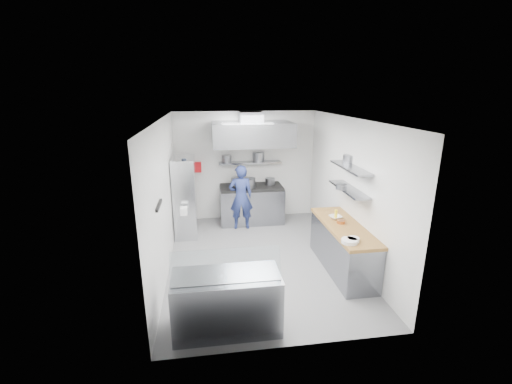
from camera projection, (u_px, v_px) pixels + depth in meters
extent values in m
plane|color=slate|center=(260.00, 259.00, 6.96)|extent=(5.00, 5.00, 0.00)
plane|color=silver|center=(261.00, 119.00, 6.16)|extent=(5.00, 5.00, 0.00)
cube|color=white|center=(245.00, 166.00, 8.93)|extent=(3.60, 2.80, 0.02)
cube|color=white|center=(293.00, 252.00, 4.19)|extent=(3.60, 2.80, 0.02)
cube|color=white|center=(164.00, 197.00, 6.31)|extent=(2.80, 5.00, 0.02)
cube|color=white|center=(350.00, 190.00, 6.81)|extent=(2.80, 5.00, 0.02)
cube|color=gray|center=(251.00, 205.00, 8.83)|extent=(1.60, 0.80, 0.90)
cube|color=black|center=(251.00, 187.00, 8.70)|extent=(1.57, 0.78, 0.06)
cylinder|color=slate|center=(236.00, 181.00, 8.76)|extent=(0.26, 0.26, 0.20)
cylinder|color=slate|center=(249.00, 183.00, 8.53)|extent=(0.33, 0.33, 0.24)
cylinder|color=slate|center=(270.00, 181.00, 8.85)|extent=(0.25, 0.25, 0.16)
cube|color=gray|center=(250.00, 163.00, 8.75)|extent=(1.60, 0.30, 0.04)
cylinder|color=slate|center=(227.00, 159.00, 8.68)|extent=(0.23, 0.23, 0.18)
cylinder|color=slate|center=(259.00, 156.00, 8.85)|extent=(0.31, 0.31, 0.22)
cube|color=gray|center=(252.00, 134.00, 8.14)|extent=(1.90, 1.15, 0.55)
cube|color=slate|center=(251.00, 117.00, 8.24)|extent=(0.55, 0.55, 0.24)
cube|color=red|center=(197.00, 167.00, 8.69)|extent=(0.22, 0.10, 0.26)
imported|color=navy|center=(241.00, 197.00, 8.31)|extent=(0.61, 0.42, 1.60)
cube|color=silver|center=(185.00, 197.00, 7.93)|extent=(0.50, 0.90, 1.85)
cube|color=white|center=(184.00, 211.00, 7.37)|extent=(0.14, 0.18, 0.16)
cube|color=yellow|center=(184.00, 183.00, 7.67)|extent=(0.15, 0.20, 0.18)
cylinder|color=black|center=(184.00, 163.00, 7.34)|extent=(0.11, 0.11, 0.18)
cube|color=black|center=(159.00, 205.00, 5.41)|extent=(0.04, 0.55, 0.05)
cube|color=gray|center=(342.00, 249.00, 6.47)|extent=(0.62, 2.00, 0.84)
cube|color=brown|center=(344.00, 227.00, 6.34)|extent=(0.65, 2.04, 0.06)
cylinder|color=white|center=(349.00, 241.00, 5.59)|extent=(0.27, 0.27, 0.06)
cylinder|color=white|center=(353.00, 239.00, 5.66)|extent=(0.20, 0.20, 0.06)
cylinder|color=#BC6B35|center=(341.00, 222.00, 6.42)|extent=(0.16, 0.16, 0.06)
cylinder|color=yellow|center=(336.00, 214.00, 6.63)|extent=(0.06, 0.06, 0.18)
imported|color=white|center=(335.00, 217.00, 6.65)|extent=(0.29, 0.29, 0.06)
cube|color=gray|center=(348.00, 189.00, 6.47)|extent=(0.30, 1.30, 0.04)
cube|color=gray|center=(350.00, 168.00, 6.35)|extent=(0.30, 1.30, 0.04)
cylinder|color=slate|center=(341.00, 187.00, 6.38)|extent=(0.20, 0.20, 0.10)
cylinder|color=slate|center=(350.00, 158.00, 6.74)|extent=(0.27, 0.27, 0.14)
cube|color=gray|center=(227.00, 302.00, 4.83)|extent=(1.50, 0.70, 0.85)
cube|color=silver|center=(226.00, 266.00, 4.53)|extent=(1.47, 0.19, 0.42)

